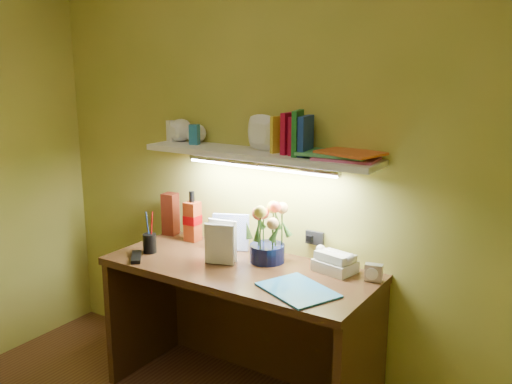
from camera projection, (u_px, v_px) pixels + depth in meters
desk at (240, 334)px, 2.98m from camera, size 1.40×0.60×0.75m
flower_bouquet at (267, 232)px, 2.92m from camera, size 0.24×0.24×0.32m
telephone at (335, 260)px, 2.81m from camera, size 0.22×0.18×0.12m
desk_clock at (374, 273)px, 2.69m from camera, size 0.09×0.06×0.08m
whisky_bottle at (192, 216)px, 3.27m from camera, size 0.08×0.08×0.29m
whisky_box at (170, 214)px, 3.39m from camera, size 0.09×0.09×0.25m
pen_cup at (149, 237)px, 3.08m from camera, size 0.09×0.09×0.18m
art_card at (231, 232)px, 3.12m from camera, size 0.20×0.12×0.20m
tv_remote at (136, 257)px, 3.00m from camera, size 0.15×0.16×0.02m
blue_folder at (298, 290)px, 2.58m from camera, size 0.41×0.37×0.01m
desk_book_a at (205, 243)px, 2.92m from camera, size 0.16×0.06×0.21m
desk_book_b at (209, 238)px, 2.99m from camera, size 0.16×0.04×0.22m
wall_shelf at (260, 147)px, 2.90m from camera, size 1.31×0.31×0.25m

